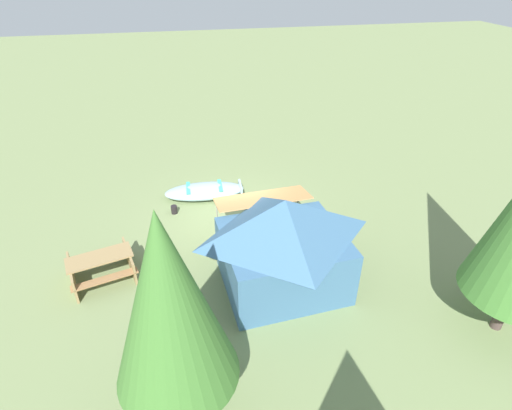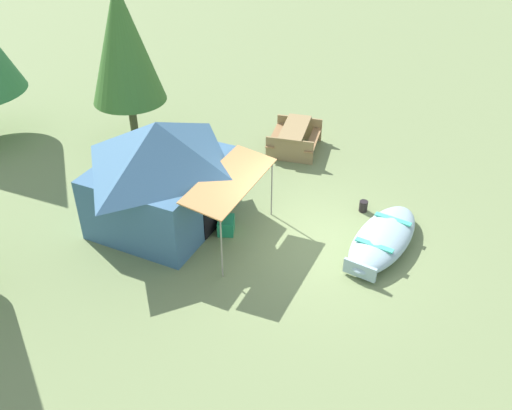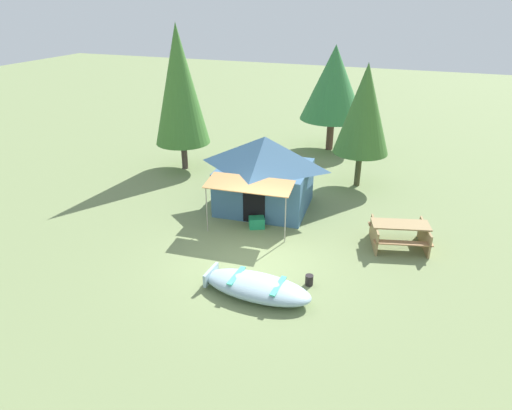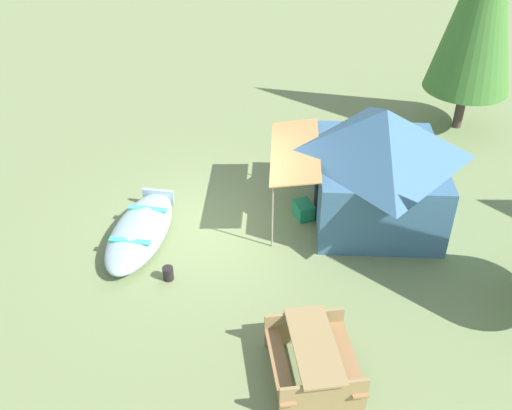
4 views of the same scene
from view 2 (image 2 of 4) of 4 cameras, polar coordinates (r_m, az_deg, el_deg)
The scene contains 7 objects.
ground_plane at distance 13.23m, azimuth 5.34°, elevation -3.89°, with size 80.00×80.00×0.00m, color #748554.
beached_rowboat at distance 13.25m, azimuth 12.87°, elevation -3.36°, with size 2.97×1.30×0.47m.
canvas_cabin_tent at distance 13.39m, azimuth -9.70°, elevation 3.42°, with size 3.54×4.05×2.67m.
picnic_table at distance 16.83m, azimuth 3.99°, elevation 7.11°, with size 2.02×1.80×0.77m.
cooler_box at distance 13.44m, azimuth -3.09°, elevation -2.09°, with size 0.50×0.38×0.37m, color #1F8C58.
fuel_can at distance 14.42m, azimuth 10.95°, elevation -0.12°, with size 0.22×0.22×0.29m, color black.
pine_tree_back_left at distance 16.65m, azimuth -13.50°, elevation 15.85°, with size 2.16×2.16×4.85m.
Camera 2 is at (-9.59, -4.03, 8.17)m, focal length 39.01 mm.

